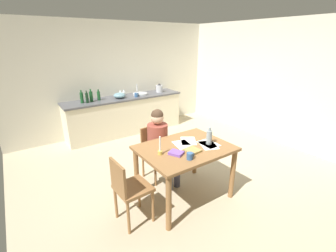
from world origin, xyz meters
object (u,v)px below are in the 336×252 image
Objects in this scene: dining_table at (185,155)px; stovetop_kettle at (159,88)px; wine_glass_by_kettle at (120,92)px; wine_glass_near_sink at (124,91)px; coffee_mug at (190,156)px; mixing_bowl at (120,95)px; wine_bottle_on_table at (209,137)px; bottle_oil at (82,98)px; chair_side_empty at (129,188)px; bottle_sauce at (99,96)px; person_seated at (160,142)px; teacup_on_counter at (136,95)px; candlestick at (160,150)px; chair_at_table at (155,150)px; bottle_vinegar at (87,98)px; book_magazine at (176,153)px; bottle_wine_red at (91,96)px; book_cookery at (192,151)px; sink_unit at (140,94)px.

dining_table is 5.58× the size of stovetop_kettle.
stovetop_kettle is 1.43× the size of wine_glass_by_kettle.
wine_glass_near_sink is at bearing 81.21° from dining_table.
coffee_mug is 0.42× the size of mixing_bowl.
wine_glass_near_sink is (0.12, 3.08, 0.10)m from wine_bottle_on_table.
coffee_mug is at bearing -82.37° from bottle_oil.
wine_glass_by_kettle is at bearing 67.41° from chair_side_empty.
person_seated is at bearing -86.05° from bottle_sauce.
wine_glass_by_kettle is (1.24, 2.99, 0.51)m from chair_side_empty.
mixing_bowl is 0.28m from wine_glass_near_sink.
stovetop_kettle reaches higher than teacup_on_counter.
candlestick reaches higher than chair_side_empty.
chair_at_table is 2.17m from bottle_vinegar.
candlestick is at bearing -122.49° from stovetop_kettle.
stovetop_kettle is 1.82× the size of teacup_on_counter.
dining_table is 7.98× the size of wine_glass_by_kettle.
wine_glass_by_kettle reaches higher than candlestick.
dining_table is at bearing -103.50° from teacup_on_counter.
book_magazine is (-0.18, -0.66, 0.14)m from person_seated.
dining_table is 2.87m from bottle_wine_red.
sink_unit is (0.83, 2.98, 0.11)m from book_cookery.
bottle_sauce is (0.67, 2.87, 0.50)m from chair_side_empty.
candlestick is at bearing -86.24° from bottle_oil.
stovetop_kettle is (0.56, -0.00, 0.08)m from sink_unit.
wine_glass_by_kettle is (0.11, 0.19, 0.05)m from mixing_bowl.
bottle_oil is 0.85m from mixing_bowl.
wine_glass_by_kettle is (0.86, 0.21, -0.00)m from bottle_vinegar.
chair_side_empty is 3.58× the size of candlestick.
wine_bottle_on_table is 3.08m from wine_glass_by_kettle.
bottle_oil is (-1.41, -0.00, 0.10)m from sink_unit.
wine_glass_near_sink is at bearing 170.84° from stovetop_kettle.
bottle_wine_red is 0.85m from wine_glass_near_sink.
bottle_wine_red is at bearing 98.63° from chair_at_table.
chair_side_empty is 3.24× the size of bottle_wine_red.
person_seated is 4.90× the size of bottle_sauce.
candlestick reaches higher than mixing_bowl.
dining_table is at bearing -85.91° from bottle_sauce.
dining_table is at bearing -2.12° from book_magazine.
bottle_wine_red is 1.04m from teacup_on_counter.
chair_side_empty is (-0.87, -0.02, -0.18)m from dining_table.
mixing_bowl is (0.26, 2.78, 0.28)m from dining_table.
mixing_bowl is at bearing -2.62° from bottle_oil.
chair_side_empty is 0.84m from coffee_mug.
bottle_sauce is at bearing 167.92° from teacup_on_counter.
stovetop_kettle is at bearing 34.84° from book_magazine.
chair_side_empty is 3.63× the size of bottle_sauce.
candlestick is 0.69× the size of sink_unit.
wine_glass_by_kettle is (-0.46, 0.15, 0.09)m from sink_unit.
wine_glass_near_sink is (0.50, 2.41, 0.33)m from person_seated.
bottle_vinegar is (-1.31, -0.06, 0.09)m from sink_unit.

